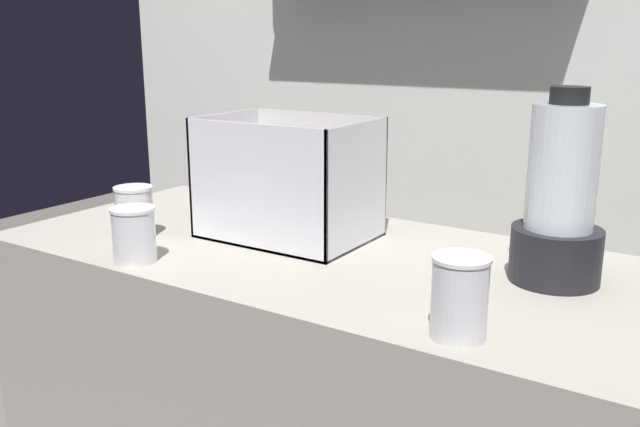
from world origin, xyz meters
TOP-DOWN VIEW (x-y plane):
  - back_wall_unit at (-0.01, 0.77)m, footprint 2.60×0.24m
  - carrot_display_bin at (-0.12, 0.05)m, footprint 0.36×0.25m
  - blender_pitcher at (0.46, 0.08)m, footprint 0.16×0.16m
  - juice_cup_mango_far_left at (-0.40, -0.14)m, footprint 0.09×0.09m
  - juice_cup_mango_left at (-0.27, -0.26)m, footprint 0.09×0.09m
  - juice_cup_orange_middle at (0.40, -0.25)m, footprint 0.09×0.09m

SIDE VIEW (x-z plane):
  - juice_cup_mango_far_left at x=-0.40m, z-range 0.89..1.01m
  - juice_cup_mango_left at x=-0.27m, z-range 0.90..1.01m
  - juice_cup_orange_middle at x=0.40m, z-range 0.89..1.02m
  - carrot_display_bin at x=-0.12m, z-range 0.85..1.12m
  - blender_pitcher at x=0.46m, z-range 0.87..1.22m
  - back_wall_unit at x=-0.01m, z-range 0.01..2.51m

